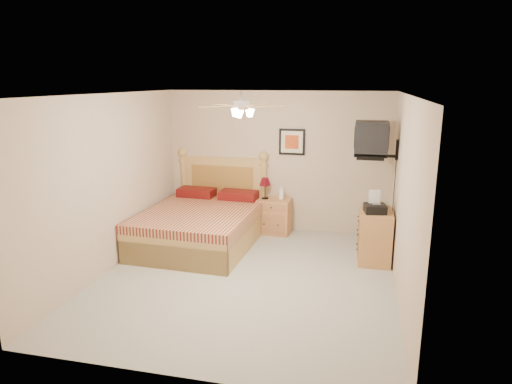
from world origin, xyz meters
TOP-DOWN VIEW (x-y plane):
  - floor at (0.00, 0.00)m, footprint 4.50×4.50m
  - ceiling at (0.00, 0.00)m, footprint 4.00×4.50m
  - wall_back at (0.00, 2.25)m, footprint 4.00×0.04m
  - wall_front at (0.00, -2.25)m, footprint 4.00×0.04m
  - wall_left at (-2.00, 0.00)m, footprint 0.04×4.50m
  - wall_right at (2.00, 0.00)m, footprint 0.04×4.50m
  - bed at (-1.07, 1.12)m, footprint 1.80×2.30m
  - nightstand at (0.01, 2.00)m, footprint 0.59×0.46m
  - table_lamp at (-0.16, 2.01)m, footprint 0.27×0.27m
  - lotion_bottle at (0.13, 2.04)m, footprint 0.11×0.11m
  - framed_picture at (0.27, 2.23)m, footprint 0.46×0.04m
  - dresser at (1.73, 1.05)m, footprint 0.48×0.68m
  - fax_machine at (1.70, 0.93)m, footprint 0.35×0.37m
  - magazine_lower at (1.69, 1.33)m, footprint 0.27×0.30m
  - magazine_upper at (1.69, 1.35)m, footprint 0.26×0.32m
  - wall_tv at (1.75, 1.34)m, footprint 0.56×0.46m
  - ceiling_fan at (0.00, -0.20)m, footprint 1.14×1.14m

SIDE VIEW (x-z plane):
  - floor at x=0.00m, z-range 0.00..0.00m
  - nightstand at x=0.01m, z-range 0.00..0.62m
  - dresser at x=1.73m, z-range 0.00..0.79m
  - bed at x=-1.07m, z-range 0.00..1.45m
  - lotion_bottle at x=0.13m, z-range 0.62..0.86m
  - magazine_lower at x=1.69m, z-range 0.79..0.82m
  - table_lamp at x=-0.16m, z-range 0.62..1.00m
  - magazine_upper at x=1.69m, z-range 0.82..0.84m
  - fax_machine at x=1.70m, z-range 0.79..1.11m
  - wall_back at x=0.00m, z-range 0.00..2.50m
  - wall_front at x=0.00m, z-range 0.00..2.50m
  - wall_left at x=-2.00m, z-range 0.00..2.50m
  - wall_right at x=2.00m, z-range 0.00..2.50m
  - framed_picture at x=0.27m, z-range 1.39..1.85m
  - wall_tv at x=1.75m, z-range 1.52..2.10m
  - ceiling_fan at x=0.00m, z-range 2.22..2.50m
  - ceiling at x=0.00m, z-range 2.48..2.52m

